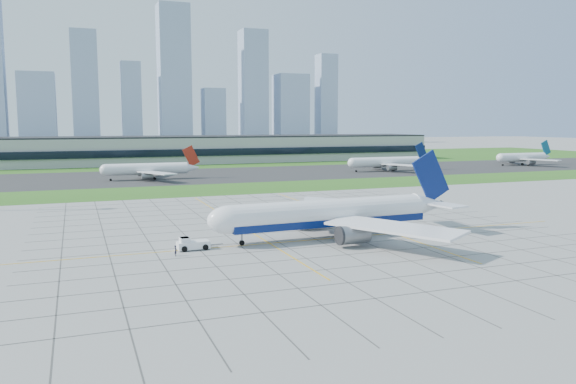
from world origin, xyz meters
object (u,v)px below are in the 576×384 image
Objects in this scene: airliner at (331,214)px; pushback_tug at (192,244)px; distant_jet_2 at (387,162)px; distant_jet_3 at (523,157)px; crew_near at (176,251)px; crew_far at (432,234)px; distant_jet_1 at (149,169)px.

pushback_tug is (-29.17, -1.00, -3.75)m from airliner.
airliner reaches higher than distant_jet_2.
airliner is 1.33× the size of distant_jet_2.
distant_jet_2 is (123.80, 138.00, 3.41)m from pushback_tug.
distant_jet_2 is at bearing 45.66° from pushback_tug.
pushback_tug is at bearing -131.90° from distant_jet_2.
distant_jet_3 is at bearing 31.40° from pushback_tug.
crew_near is 0.05× the size of distant_jet_3.
pushback_tug is 0.20× the size of distant_jet_2.
airliner is 20.93m from crew_far.
distant_jet_3 is at bearing 2.15° from distant_jet_1.
airliner is at bearing -124.63° from distant_jet_2.
airliner is 136.81m from distant_jet_1.
airliner reaches higher than distant_jet_3.
crew_far is 0.04× the size of distant_jet_2.
pushback_tug is 0.20× the size of distant_jet_3.
distant_jet_1 is (-20.23, 135.30, -0.33)m from airliner.
airliner is 29.43m from pushback_tug.
distant_jet_1 is at bearing 83.80° from pushback_tug.
distant_jet_1 is at bearing 147.75° from crew_far.
pushback_tug reaches higher than crew_far.
crew_far is at bearing -137.82° from distant_jet_3.
distant_jet_1 is (8.94, 136.31, 3.41)m from pushback_tug.
distant_jet_3 is at bearing 84.63° from crew_far.
crew_near is at bearing -95.12° from distant_jet_1.
distant_jet_1 is at bearing 96.06° from airliner.
distant_jet_3 is at bearing -46.12° from crew_near.
pushback_tug is at bearing -145.79° from crew_far.
distant_jet_1 is 1.00× the size of distant_jet_3.
airliner reaches higher than crew_near.
crew_near reaches higher than crew_far.
distant_jet_2 is at bearing 104.89° from crew_far.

